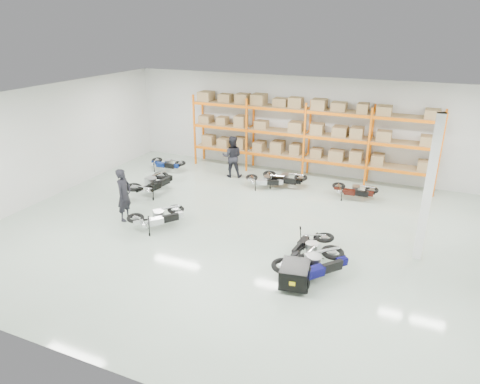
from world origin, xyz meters
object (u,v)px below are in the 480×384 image
at_px(moto_blue_centre, 314,260).
at_px(moto_back_a, 166,161).
at_px(moto_back_b, 266,178).
at_px(person_left, 124,195).
at_px(moto_touring_right, 310,243).
at_px(moto_silver_left, 158,213).
at_px(trailer, 295,274).
at_px(moto_black_far_left, 152,180).
at_px(person_back, 232,157).
at_px(moto_back_d, 355,188).
at_px(moto_back_c, 284,175).

bearing_deg(moto_blue_centre, moto_back_a, 4.83).
relative_size(moto_back_b, person_left, 0.80).
distance_m(moto_touring_right, moto_back_a, 10.10).
bearing_deg(moto_silver_left, trailer, -158.97).
height_order(moto_blue_centre, trailer, moto_blue_centre).
bearing_deg(person_left, moto_black_far_left, 7.38).
bearing_deg(moto_blue_centre, moto_black_far_left, 15.67).
height_order(trailer, moto_back_b, moto_back_b).
xyz_separation_m(moto_black_far_left, moto_touring_right, (7.47, -2.62, -0.07)).
bearing_deg(person_left, moto_silver_left, -99.10).
relative_size(moto_blue_centre, trailer, 1.25).
bearing_deg(moto_back_b, trailer, -170.29).
xyz_separation_m(moto_blue_centre, moto_silver_left, (-5.82, 1.02, -0.07)).
distance_m(moto_touring_right, person_back, 7.93).
bearing_deg(person_back, moto_back_d, 157.67).
bearing_deg(moto_blue_centre, moto_touring_right, -29.15).
bearing_deg(moto_black_far_left, moto_silver_left, 135.72).
xyz_separation_m(moto_blue_centre, moto_black_far_left, (-7.85, 3.65, -0.01)).
xyz_separation_m(moto_black_far_left, person_left, (0.55, -2.52, 0.36)).
bearing_deg(person_left, moto_touring_right, -95.77).
height_order(moto_back_a, person_left, person_left).
height_order(moto_blue_centre, person_back, person_back).
relative_size(moto_back_c, person_back, 0.89).
distance_m(moto_blue_centre, person_back, 8.94).
height_order(person_left, person_back, person_left).
distance_m(moto_back_b, person_back, 2.19).
xyz_separation_m(moto_silver_left, moto_back_c, (2.81, 5.58, -0.02)).
bearing_deg(moto_back_a, moto_back_d, -90.45).
relative_size(moto_back_d, person_left, 0.82).
distance_m(moto_touring_right, person_left, 6.93).
bearing_deg(moto_touring_right, moto_blue_centre, -63.87).
distance_m(moto_blue_centre, moto_touring_right, 1.09).
bearing_deg(person_left, moto_back_c, -42.99).
bearing_deg(person_back, moto_silver_left, 70.91).
bearing_deg(person_left, moto_blue_centre, -103.67).
bearing_deg(moto_touring_right, moto_back_a, 153.57).
relative_size(moto_back_c, person_left, 0.88).
xyz_separation_m(moto_back_a, person_back, (3.28, 0.52, 0.48)).
relative_size(moto_black_far_left, moto_back_d, 1.25).
distance_m(moto_touring_right, trailer, 1.61).
height_order(trailer, moto_back_d, moto_back_d).
bearing_deg(person_back, moto_back_a, -8.30).
xyz_separation_m(moto_back_a, moto_back_d, (8.99, 0.02, 0.01)).
bearing_deg(moto_back_d, moto_back_c, 84.23).
relative_size(moto_black_far_left, moto_back_c, 1.17).
distance_m(moto_silver_left, person_back, 5.94).
bearing_deg(trailer, moto_blue_centre, 48.47).
xyz_separation_m(moto_silver_left, moto_back_b, (2.16, 5.13, -0.07)).
distance_m(moto_black_far_left, person_back, 3.98).
height_order(moto_black_far_left, moto_touring_right, moto_black_far_left).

